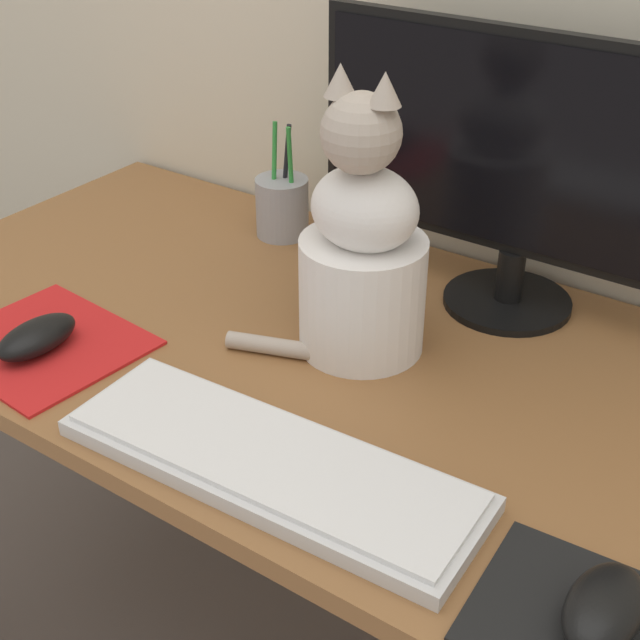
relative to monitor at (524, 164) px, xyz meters
name	(u,v)px	position (x,y,z in m)	size (l,w,h in m)	color
desk	(389,434)	(-0.04, -0.22, -0.29)	(1.47, 0.64, 0.71)	brown
monitor	(524,164)	(0.00, 0.00, 0.00)	(0.57, 0.17, 0.36)	black
keyboard	(270,462)	(-0.05, -0.45, -0.19)	(0.45, 0.16, 0.02)	silver
mousepad_left	(44,344)	(-0.43, -0.42, -0.20)	(0.25, 0.22, 0.00)	red
mousepad_right	(581,619)	(0.27, -0.45, -0.20)	(0.19, 0.17, 0.00)	black
computer_mouse_left	(37,337)	(-0.42, -0.43, -0.18)	(0.06, 0.11, 0.04)	black
computer_mouse_right	(604,608)	(0.29, -0.45, -0.18)	(0.06, 0.11, 0.04)	black
cat	(362,253)	(-0.11, -0.20, -0.07)	(0.21, 0.18, 0.35)	white
pen_cup	(282,206)	(-0.38, 0.00, -0.15)	(0.08, 0.08, 0.18)	#99999E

